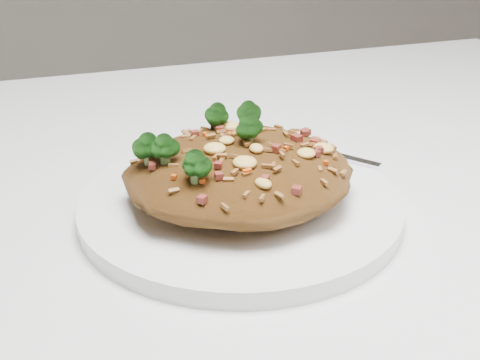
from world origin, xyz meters
name	(u,v)px	position (x,y,z in m)	size (l,w,h in m)	color
dining_table	(125,325)	(0.00, 0.00, 0.66)	(1.20, 0.80, 0.75)	silver
plate	(240,205)	(0.10, -0.01, 0.76)	(0.25, 0.25, 0.01)	white
fried_rice	(239,163)	(0.10, -0.01, 0.79)	(0.17, 0.16, 0.07)	brown
fork	(303,147)	(0.18, 0.07, 0.77)	(0.11, 0.14, 0.00)	silver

